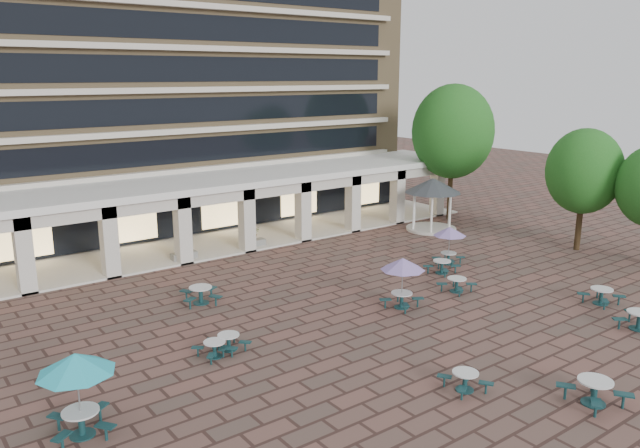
% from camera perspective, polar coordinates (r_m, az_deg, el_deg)
% --- Properties ---
extents(ground, '(120.00, 120.00, 0.00)m').
position_cam_1_polar(ground, '(28.09, 2.56, -8.81)').
color(ground, brown).
rests_on(ground, ground).
extents(apartment_building, '(40.00, 15.50, 25.20)m').
position_cam_1_polar(apartment_building, '(48.46, -17.42, 15.22)').
color(apartment_building, '#907751').
rests_on(apartment_building, ground).
extents(retail_arcade, '(42.00, 6.60, 4.40)m').
position_cam_1_polar(retail_arcade, '(39.32, -11.18, 2.02)').
color(retail_arcade, white).
rests_on(retail_arcade, ground).
extents(picnic_table_2, '(2.18, 2.18, 0.86)m').
position_cam_1_polar(picnic_table_2, '(23.20, 23.81, -13.68)').
color(picnic_table_2, '#164344').
rests_on(picnic_table_2, ground).
extents(picnic_table_3, '(1.96, 1.96, 0.80)m').
position_cam_1_polar(picnic_table_3, '(30.26, 27.16, -7.72)').
color(picnic_table_3, '#164344').
rests_on(picnic_table_3, ground).
extents(picnic_table_4, '(2.32, 2.32, 2.68)m').
position_cam_1_polar(picnic_table_4, '(20.20, -21.42, -12.04)').
color(picnic_table_4, '#164344').
rests_on(picnic_table_4, ground).
extents(picnic_table_5, '(1.76, 1.76, 0.69)m').
position_cam_1_polar(picnic_table_5, '(22.75, 13.13, -13.66)').
color(picnic_table_5, '#164344').
rests_on(picnic_table_5, ground).
extents(picnic_table_6, '(2.08, 2.08, 2.41)m').
position_cam_1_polar(picnic_table_6, '(29.11, 7.57, -3.83)').
color(picnic_table_6, '#164344').
rests_on(picnic_table_6, ground).
extents(picnic_table_7, '(1.81, 1.81, 0.77)m').
position_cam_1_polar(picnic_table_7, '(32.72, 24.33, -5.91)').
color(picnic_table_7, '#164344').
rests_on(picnic_table_7, ground).
extents(picnic_table_8, '(1.51, 1.51, 0.66)m').
position_cam_1_polar(picnic_table_8, '(25.40, -8.36, -10.50)').
color(picnic_table_8, '#164344').
rests_on(picnic_table_8, ground).
extents(picnic_table_9, '(1.54, 1.54, 0.64)m').
position_cam_1_polar(picnic_table_9, '(24.90, -9.61, -11.08)').
color(picnic_table_9, '#164344').
rests_on(picnic_table_9, ground).
extents(picnic_table_10, '(1.75, 1.75, 0.72)m').
position_cam_1_polar(picnic_table_10, '(32.21, 12.39, -5.34)').
color(picnic_table_10, '#164344').
rests_on(picnic_table_10, ground).
extents(picnic_table_11, '(1.90, 1.90, 2.19)m').
position_cam_1_polar(picnic_table_11, '(36.34, 11.77, -0.79)').
color(picnic_table_11, '#164344').
rests_on(picnic_table_11, ground).
extents(picnic_table_12, '(2.18, 2.18, 0.82)m').
position_cam_1_polar(picnic_table_12, '(30.45, -10.85, -6.26)').
color(picnic_table_12, '#164344').
rests_on(picnic_table_12, ground).
extents(picnic_table_13, '(1.85, 1.85, 0.73)m').
position_cam_1_polar(picnic_table_13, '(34.95, 11.08, -3.75)').
color(picnic_table_13, '#164344').
rests_on(picnic_table_13, ground).
extents(gazebo, '(3.92, 3.92, 3.65)m').
position_cam_1_polar(gazebo, '(44.03, 10.26, 2.95)').
color(gazebo, beige).
rests_on(gazebo, ground).
extents(tree_east_a, '(4.53, 4.53, 7.55)m').
position_cam_1_polar(tree_east_a, '(41.20, 23.01, 4.45)').
color(tree_east_a, '#3B2B17').
rests_on(tree_east_a, ground).
extents(tree_east_c, '(6.03, 6.03, 10.04)m').
position_cam_1_polar(tree_east_c, '(47.34, 12.06, 8.26)').
color(tree_east_c, '#3B2B17').
rests_on(tree_east_c, ground).
extents(planter_left, '(1.50, 0.79, 1.35)m').
position_cam_1_polar(planter_left, '(37.44, -12.35, -2.43)').
color(planter_left, gray).
rests_on(planter_left, ground).
extents(planter_right, '(1.50, 0.69, 1.35)m').
position_cam_1_polar(planter_right, '(39.53, -6.11, -1.34)').
color(planter_right, gray).
rests_on(planter_right, ground).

